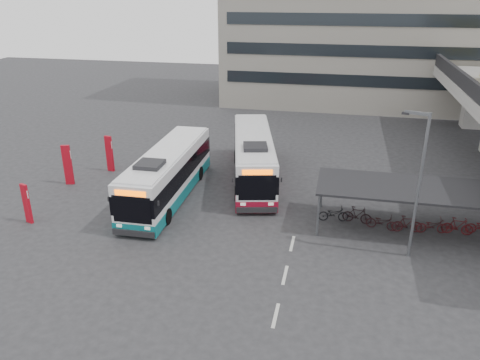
% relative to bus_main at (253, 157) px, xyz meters
% --- Properties ---
extents(ground, '(120.00, 120.00, 0.00)m').
position_rel_bus_main_xyz_m(ground, '(1.26, -8.48, -1.61)').
color(ground, '#28282B').
rests_on(ground, ground).
extents(bike_shelter, '(10.00, 4.00, 2.54)m').
position_rel_bus_main_xyz_m(bike_shelter, '(9.76, -5.48, -0.25)').
color(bike_shelter, '#595B60').
rests_on(bike_shelter, ground).
extents(road_markings, '(0.15, 7.60, 0.01)m').
position_rel_bus_main_xyz_m(road_markings, '(3.76, -11.48, -1.60)').
color(road_markings, beige).
rests_on(road_markings, ground).
extents(bus_main, '(5.13, 11.97, 3.46)m').
position_rel_bus_main_xyz_m(bus_main, '(0.00, 0.00, 0.00)').
color(bus_main, white).
rests_on(bus_main, ground).
extents(bus_teal, '(2.73, 11.48, 3.37)m').
position_rel_bus_main_xyz_m(bus_teal, '(-4.70, -4.17, -0.04)').
color(bus_teal, white).
rests_on(bus_teal, ground).
extents(pedestrian, '(0.46, 0.70, 1.93)m').
position_rel_bus_main_xyz_m(pedestrian, '(-6.12, -7.83, -0.64)').
color(pedestrian, black).
rests_on(pedestrian, ground).
extents(lamp_post, '(1.26, 0.55, 7.37)m').
position_rel_bus_main_xyz_m(lamp_post, '(9.50, -8.41, 2.60)').
color(lamp_post, '#595B60').
rests_on(lamp_post, ground).
extents(sign_totem_south, '(0.50, 0.29, 2.38)m').
position_rel_bus_main_xyz_m(sign_totem_south, '(-11.28, -9.32, -0.38)').
color(sign_totem_south, '#AB0A18').
rests_on(sign_totem_south, ground).
extents(sign_totem_mid, '(0.60, 0.31, 2.80)m').
position_rel_bus_main_xyz_m(sign_totem_mid, '(-12.11, -3.65, -0.17)').
color(sign_totem_mid, '#AB0A18').
rests_on(sign_totem_mid, ground).
extents(sign_totem_north, '(0.57, 0.27, 2.67)m').
position_rel_bus_main_xyz_m(sign_totem_north, '(-10.52, -0.73, -0.23)').
color(sign_totem_north, '#AB0A18').
rests_on(sign_totem_north, ground).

